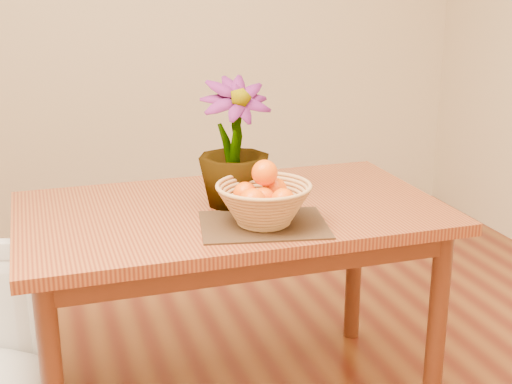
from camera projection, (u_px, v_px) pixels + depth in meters
name	position (u px, v px, depth m)	size (l,w,h in m)	color
table	(231.00, 232.00, 2.40)	(1.40, 0.80, 0.75)	brown
placemat	(264.00, 225.00, 2.20)	(0.39, 0.29, 0.01)	#342013
wicker_basket	(264.00, 206.00, 2.18)	(0.30, 0.30, 0.12)	tan
orange_pile	(264.00, 192.00, 2.17)	(0.18, 0.17, 0.15)	#F76504
potted_plant	(234.00, 144.00, 2.33)	(0.24, 0.24, 0.43)	#144213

